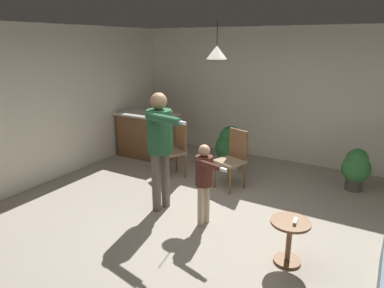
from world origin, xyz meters
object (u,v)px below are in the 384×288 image
Objects in this scene: potted_plant_corner at (230,147)px; person_adult at (160,139)px; side_table_by_couch at (289,237)px; dining_chair_near_wall at (233,157)px; spare_remote_on_table at (295,221)px; person_child at (204,176)px; dining_chair_by_counter at (176,148)px; kitchen_counter at (148,135)px; potted_plant_by_wall at (356,168)px.

person_adult is at bearing -97.02° from potted_plant_corner.
potted_plant_corner is at bearing 127.38° from side_table_by_couch.
spare_remote_on_table is at bearing 150.76° from dining_chair_near_wall.
person_child is 1.31m from spare_remote_on_table.
person_adult is 1.41m from dining_chair_by_counter.
kitchen_counter is 1.26× the size of dining_chair_by_counter.
person_adult is at bearing -47.81° from kitchen_counter.
person_child is at bearing -38.34° from kitchen_counter.
person_child reaches higher than spare_remote_on_table.
person_child is at bearing -126.15° from potted_plant_by_wall.
dining_chair_by_counter is 1.07m from potted_plant_corner.
side_table_by_couch is 2.56m from potted_plant_by_wall.
person_child reaches higher than potted_plant_corner.
spare_remote_on_table is at bearing -51.98° from potted_plant_corner.
dining_chair_by_counter is at bearing -161.42° from potted_plant_by_wall.
potted_plant_corner is at bearing 128.02° from spare_remote_on_table.
dining_chair_near_wall is (2.24, -0.56, 0.07)m from kitchen_counter.
person_child is (0.76, -0.08, -0.37)m from person_adult.
person_child is (-1.22, 0.26, 0.38)m from side_table_by_couch.
kitchen_counter is 2.42× the size of side_table_by_couch.
dining_chair_by_counter is (1.13, -0.63, 0.07)m from kitchen_counter.
kitchen_counter is 3.09m from person_child.
potted_plant_by_wall is at bearing 157.99° from person_child.
potted_plant_corner reaches higher than potted_plant_by_wall.
side_table_by_couch is 0.46× the size of person_child.
potted_plant_by_wall is 5.56× the size of spare_remote_on_table.
dining_chair_by_counter is 1.12m from dining_chair_near_wall.
dining_chair_near_wall reaches higher than potted_plant_corner.
person_child is at bearing 165.64° from dining_chair_by_counter.
kitchen_counter is at bearing -126.85° from person_adult.
kitchen_counter reaches higher than potted_plant_by_wall.
dining_chair_near_wall is at bearing 165.87° from person_adult.
potted_plant_corner is (-0.52, 2.02, -0.22)m from person_child.
potted_plant_by_wall is at bearing 4.98° from kitchen_counter.
dining_chair_by_counter and dining_chair_near_wall have the same top height.
side_table_by_couch is 0.30× the size of person_adult.
potted_plant_by_wall is at bearing 6.42° from potted_plant_corner.
side_table_by_couch is at bearing 149.96° from dining_chair_near_wall.
kitchen_counter reaches higher than spare_remote_on_table.
potted_plant_corner is 6.82× the size of spare_remote_on_table.
dining_chair_by_counter is 3.10m from potted_plant_by_wall.
potted_plant_by_wall reaches higher than spare_remote_on_table.
spare_remote_on_table is (2.55, -1.54, -0.01)m from dining_chair_by_counter.
person_child is 1.36m from dining_chair_near_wall.
dining_chair_near_wall reaches higher than side_table_by_couch.
person_adult is at bearing 144.21° from dining_chair_by_counter.
dining_chair_by_counter is at bearing -29.31° from kitchen_counter.
potted_plant_corner is (-0.35, 0.67, -0.06)m from dining_chair_near_wall.
side_table_by_couch is 2.87m from potted_plant_corner.
person_adult reaches higher than potted_plant_by_wall.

